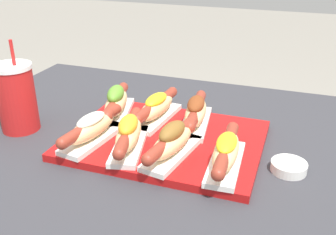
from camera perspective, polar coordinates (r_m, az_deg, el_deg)
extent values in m
cube|color=#B71414|center=(0.92, -0.42, -3.27)|extent=(0.44, 0.33, 0.02)
cube|color=white|center=(0.91, -10.87, -3.03)|extent=(0.08, 0.19, 0.01)
ellipsoid|color=#E5C184|center=(0.89, -11.02, -1.45)|extent=(0.07, 0.16, 0.04)
cylinder|color=maroon|center=(0.89, -11.06, -1.04)|extent=(0.05, 0.20, 0.03)
sphere|color=maroon|center=(0.83, -15.13, -3.67)|extent=(0.03, 0.03, 0.03)
sphere|color=maroon|center=(0.96, -7.55, 1.22)|extent=(0.03, 0.03, 0.03)
ellipsoid|color=silver|center=(0.89, -11.12, -0.29)|extent=(0.05, 0.09, 0.02)
cube|color=white|center=(0.87, -5.65, -4.04)|extent=(0.10, 0.19, 0.01)
ellipsoid|color=#E5C184|center=(0.86, -5.73, -2.41)|extent=(0.08, 0.16, 0.04)
cylinder|color=maroon|center=(0.85, -5.75, -1.98)|extent=(0.07, 0.19, 0.03)
sphere|color=maroon|center=(0.77, -7.16, -5.27)|extent=(0.03, 0.03, 0.03)
sphere|color=maroon|center=(0.94, -4.60, 0.71)|extent=(0.03, 0.03, 0.03)
ellipsoid|color=gold|center=(0.84, -5.80, -1.03)|extent=(0.06, 0.09, 0.03)
cube|color=white|center=(0.84, 0.60, -5.19)|extent=(0.09, 0.19, 0.01)
ellipsoid|color=#E5C184|center=(0.82, 0.61, -3.51)|extent=(0.07, 0.16, 0.04)
cylinder|color=maroon|center=(0.82, 0.61, -3.07)|extent=(0.06, 0.20, 0.03)
sphere|color=maroon|center=(0.75, -2.97, -6.15)|extent=(0.03, 0.03, 0.03)
sphere|color=maroon|center=(0.89, 3.58, -0.49)|extent=(0.03, 0.03, 0.03)
ellipsoid|color=brown|center=(0.81, 0.62, -2.03)|extent=(0.05, 0.09, 0.04)
cube|color=white|center=(0.81, 8.30, -6.61)|extent=(0.07, 0.18, 0.01)
ellipsoid|color=#E5C184|center=(0.79, 8.43, -4.89)|extent=(0.06, 0.16, 0.04)
cylinder|color=maroon|center=(0.79, 8.46, -4.45)|extent=(0.04, 0.19, 0.03)
sphere|color=maroon|center=(0.71, 7.26, -8.19)|extent=(0.03, 0.03, 0.03)
sphere|color=maroon|center=(0.88, 9.42, -1.41)|extent=(0.03, 0.03, 0.03)
ellipsoid|color=yellow|center=(0.78, 8.52, -3.60)|extent=(0.04, 0.09, 0.02)
cube|color=white|center=(1.03, -7.45, 0.66)|extent=(0.10, 0.19, 0.01)
ellipsoid|color=#E5C184|center=(1.01, -7.53, 2.10)|extent=(0.08, 0.16, 0.04)
cylinder|color=maroon|center=(1.01, -7.56, 2.47)|extent=(0.07, 0.19, 0.03)
sphere|color=maroon|center=(0.93, -8.83, 0.15)|extent=(0.03, 0.03, 0.03)
sphere|color=maroon|center=(1.10, -6.48, 4.42)|extent=(0.03, 0.03, 0.03)
ellipsoid|color=#5B992D|center=(1.00, -7.61, 3.39)|extent=(0.06, 0.09, 0.04)
cube|color=white|center=(0.99, -1.70, 0.02)|extent=(0.08, 0.18, 0.01)
ellipsoid|color=#E5C184|center=(0.98, -1.72, 1.50)|extent=(0.06, 0.16, 0.04)
cylinder|color=maroon|center=(0.98, -1.72, 1.88)|extent=(0.05, 0.20, 0.03)
sphere|color=maroon|center=(0.90, -4.53, -0.33)|extent=(0.03, 0.03, 0.03)
sphere|color=maroon|center=(1.06, 0.67, 3.76)|extent=(0.03, 0.03, 0.03)
ellipsoid|color=yellow|center=(0.97, -1.73, 2.62)|extent=(0.05, 0.09, 0.02)
cube|color=white|center=(0.97, 3.99, -0.79)|extent=(0.08, 0.19, 0.01)
ellipsoid|color=#E5C184|center=(0.95, 4.04, 0.73)|extent=(0.07, 0.16, 0.04)
cylinder|color=maroon|center=(0.95, 4.06, 1.12)|extent=(0.05, 0.20, 0.03)
sphere|color=maroon|center=(0.86, 3.14, -1.46)|extent=(0.03, 0.03, 0.03)
sphere|color=maroon|center=(1.04, 4.82, 3.26)|extent=(0.03, 0.03, 0.03)
ellipsoid|color=brown|center=(0.94, 4.08, 1.97)|extent=(0.05, 0.09, 0.03)
cylinder|color=white|center=(0.85, 17.12, -6.86)|extent=(0.07, 0.07, 0.02)
cylinder|color=beige|center=(0.85, 17.18, -6.48)|extent=(0.06, 0.06, 0.01)
cylinder|color=red|center=(1.02, -21.09, 2.42)|extent=(0.09, 0.09, 0.16)
cylinder|color=white|center=(1.00, -21.84, 6.87)|extent=(0.10, 0.10, 0.01)
cylinder|color=red|center=(0.98, -21.65, 8.76)|extent=(0.01, 0.01, 0.06)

